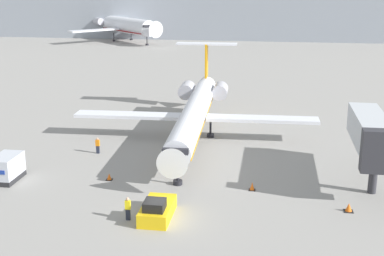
# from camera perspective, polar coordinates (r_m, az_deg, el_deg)

# --- Properties ---
(ground_plane) EXTENTS (600.00, 600.00, 0.00)m
(ground_plane) POSITION_cam_1_polar(r_m,az_deg,el_deg) (40.19, -3.17, -9.78)
(ground_plane) COLOR gray
(terminal_building) EXTENTS (180.00, 16.80, 16.09)m
(terminal_building) POSITION_cam_1_polar(r_m,az_deg,el_deg) (155.85, 6.03, 12.48)
(terminal_building) COLOR #8C939E
(terminal_building) RESTS_ON ground
(airplane_main) EXTENTS (26.89, 31.96, 8.83)m
(airplane_main) POSITION_cam_1_polar(r_m,az_deg,el_deg) (58.68, 0.34, 1.78)
(airplane_main) COLOR silver
(airplane_main) RESTS_ON ground
(pushback_tug) EXTENTS (2.16, 4.41, 1.74)m
(pushback_tug) POSITION_cam_1_polar(r_m,az_deg,el_deg) (40.36, -3.72, -8.68)
(pushback_tug) COLOR yellow
(pushback_tug) RESTS_ON ground
(luggage_cart) EXTENTS (1.96, 3.34, 2.28)m
(luggage_cart) POSITION_cam_1_polar(r_m,az_deg,el_deg) (49.81, -19.16, -4.05)
(luggage_cart) COLOR #232326
(luggage_cart) RESTS_ON ground
(worker_near_tug) EXTENTS (0.40, 0.25, 1.79)m
(worker_near_tug) POSITION_cam_1_polar(r_m,az_deg,el_deg) (40.06, -6.86, -8.49)
(worker_near_tug) COLOR #232838
(worker_near_tug) RESTS_ON ground
(worker_by_wing) EXTENTS (0.40, 0.24, 1.66)m
(worker_by_wing) POSITION_cam_1_polar(r_m,az_deg,el_deg) (54.99, -10.03, -1.82)
(worker_by_wing) COLOR #232838
(worker_by_wing) RESTS_ON ground
(traffic_cone_left) EXTENTS (0.56, 0.56, 0.60)m
(traffic_cone_left) POSITION_cam_1_polar(r_m,az_deg,el_deg) (48.00, -8.82, -5.17)
(traffic_cone_left) COLOR black
(traffic_cone_left) RESTS_ON ground
(traffic_cone_right) EXTENTS (0.56, 0.56, 0.69)m
(traffic_cone_right) POSITION_cam_1_polar(r_m,az_deg,el_deg) (45.52, 6.43, -6.22)
(traffic_cone_right) COLOR black
(traffic_cone_right) RESTS_ON ground
(traffic_cone_mid) EXTENTS (0.71, 0.71, 0.67)m
(traffic_cone_mid) POSITION_cam_1_polar(r_m,az_deg,el_deg) (43.09, 16.38, -8.14)
(traffic_cone_mid) COLOR black
(traffic_cone_mid) RESTS_ON ground
(airplane_parked_far_left) EXTENTS (26.77, 26.50, 11.54)m
(airplane_parked_far_left) POSITION_cam_1_polar(r_m,az_deg,el_deg) (148.94, -7.27, 10.85)
(airplane_parked_far_left) COLOR silver
(airplane_parked_far_left) RESTS_ON ground
(jet_bridge) EXTENTS (3.20, 11.42, 6.19)m
(jet_bridge) POSITION_cam_1_polar(r_m,az_deg,el_deg) (47.83, 18.66, -0.65)
(jet_bridge) COLOR #2D2D33
(jet_bridge) RESTS_ON ground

